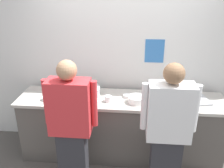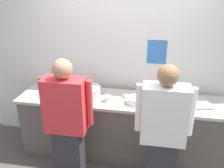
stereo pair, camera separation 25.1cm
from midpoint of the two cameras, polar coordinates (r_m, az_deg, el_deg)
wall_back at (r=3.55m, az=5.29°, el=5.54°), size 4.42×0.11×2.64m
prep_counter at (r=3.51m, az=4.10°, el=-10.21°), size 2.82×0.65×0.91m
chef_near_left at (r=2.83m, az=-8.07°, el=-9.35°), size 0.60×0.24×1.65m
chef_center at (r=2.71m, az=14.50°, el=-11.43°), size 0.61×0.24×1.66m
plate_stack_front at (r=3.43m, az=-9.58°, el=-1.75°), size 0.23×0.23×0.10m
plate_stack_rear at (r=3.17m, az=7.89°, el=-3.86°), size 0.23×0.23×0.08m
mixing_bowl_steel at (r=3.36m, az=-3.99°, el=-1.70°), size 0.40×0.40×0.13m
sheet_tray at (r=3.33m, az=20.15°, el=-4.36°), size 0.54×0.40×0.02m
squeeze_bottle_primary at (r=3.58m, az=-11.88°, el=-0.11°), size 0.05×0.05×0.19m
ramekin_orange_sauce at (r=3.31m, az=5.71°, el=-2.97°), size 0.10×0.10×0.04m
ramekin_red_sauce at (r=3.39m, az=-13.10°, el=-2.78°), size 0.11×0.11×0.04m
deli_cup at (r=3.19m, az=1.11°, el=-3.48°), size 0.09×0.09×0.08m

